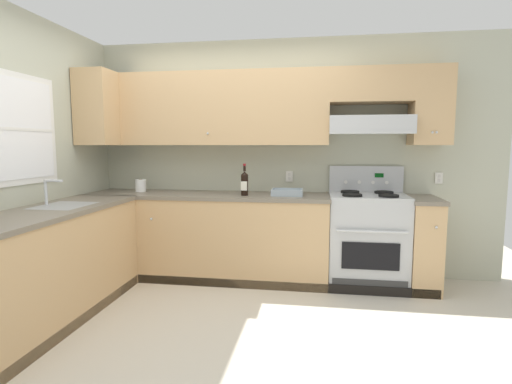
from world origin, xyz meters
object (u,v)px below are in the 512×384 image
Objects in this scene: bowl at (287,193)px; wine_bottle at (245,183)px; stove at (367,239)px; paper_towel_roll at (141,185)px.

wine_bottle is at bearing -170.33° from bowl.
wine_bottle reaches higher than stove.
stove reaches higher than bowl.
wine_bottle is 1.21m from paper_towel_roll.
paper_towel_roll is (-2.44, 0.06, 0.50)m from stove.
wine_bottle reaches higher than bowl.
wine_bottle is 2.40× the size of paper_towel_roll.
wine_bottle is (-1.24, -0.11, 0.56)m from stove.
stove is 1.37m from wine_bottle.
stove is 3.70× the size of wine_bottle.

